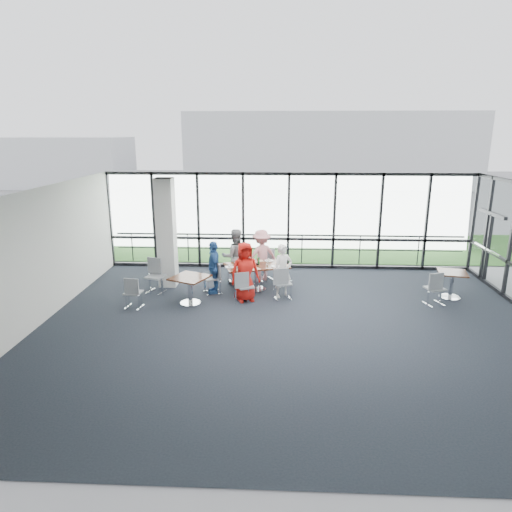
{
  "coord_description": "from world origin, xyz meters",
  "views": [
    {
      "loc": [
        -0.37,
        -9.87,
        4.47
      ],
      "look_at": [
        -0.95,
        2.42,
        1.1
      ],
      "focal_mm": 32.0,
      "sensor_mm": 36.0,
      "label": 1
    }
  ],
  "objects_px": {
    "diner_near_left": "(245,272)",
    "chair_spare_la": "(133,293)",
    "side_table_left": "(190,281)",
    "chair_main_end": "(212,278)",
    "chair_main_nr": "(283,283)",
    "chair_main_nl": "(245,286)",
    "chair_spare_lb": "(155,277)",
    "diner_near_right": "(283,271)",
    "side_table_right": "(452,277)",
    "chair_main_fr": "(265,266)",
    "diner_far_right": "(261,255)",
    "diner_end": "(214,267)",
    "structural_column": "(166,233)",
    "chair_main_fl": "(236,269)",
    "main_table": "(256,269)",
    "chair_spare_r": "(435,288)",
    "diner_far_left": "(235,256)"
  },
  "relations": [
    {
      "from": "diner_far_right",
      "to": "chair_main_nl",
      "type": "relative_size",
      "value": 1.88
    },
    {
      "from": "diner_far_right",
      "to": "chair_main_nr",
      "type": "bearing_deg",
      "value": 85.15
    },
    {
      "from": "side_table_right",
      "to": "chair_main_fr",
      "type": "relative_size",
      "value": 0.98
    },
    {
      "from": "chair_main_nl",
      "to": "diner_near_left",
      "type": "bearing_deg",
      "value": 72.5
    },
    {
      "from": "side_table_right",
      "to": "chair_spare_lb",
      "type": "bearing_deg",
      "value": 179.75
    },
    {
      "from": "chair_main_nr",
      "to": "chair_main_nl",
      "type": "bearing_deg",
      "value": 178.78
    },
    {
      "from": "side_table_left",
      "to": "chair_main_end",
      "type": "distance_m",
      "value": 0.99
    },
    {
      "from": "main_table",
      "to": "diner_end",
      "type": "xyz_separation_m",
      "value": [
        -1.19,
        -0.32,
        0.15
      ]
    },
    {
      "from": "side_table_left",
      "to": "chair_spare_r",
      "type": "distance_m",
      "value": 6.51
    },
    {
      "from": "structural_column",
      "to": "diner_far_right",
      "type": "distance_m",
      "value": 2.94
    },
    {
      "from": "diner_far_right",
      "to": "chair_spare_la",
      "type": "xyz_separation_m",
      "value": [
        -3.25,
        -2.47,
        -0.38
      ]
    },
    {
      "from": "structural_column",
      "to": "chair_main_nr",
      "type": "xyz_separation_m",
      "value": [
        3.4,
        -0.99,
        -1.15
      ]
    },
    {
      "from": "diner_far_right",
      "to": "diner_end",
      "type": "xyz_separation_m",
      "value": [
        -1.3,
        -1.22,
        -0.04
      ]
    },
    {
      "from": "diner_far_right",
      "to": "chair_spare_la",
      "type": "bearing_deg",
      "value": 10.57
    },
    {
      "from": "structural_column",
      "to": "chair_main_end",
      "type": "xyz_separation_m",
      "value": [
        1.41,
        -0.64,
        -1.15
      ]
    },
    {
      "from": "diner_near_left",
      "to": "diner_end",
      "type": "bearing_deg",
      "value": 126.88
    },
    {
      "from": "diner_near_left",
      "to": "diner_end",
      "type": "distance_m",
      "value": 1.09
    },
    {
      "from": "structural_column",
      "to": "chair_main_nl",
      "type": "bearing_deg",
      "value": -27.6
    },
    {
      "from": "chair_spare_r",
      "to": "chair_main_nr",
      "type": "bearing_deg",
      "value": 158.05
    },
    {
      "from": "diner_near_left",
      "to": "chair_main_nr",
      "type": "distance_m",
      "value": 1.1
    },
    {
      "from": "structural_column",
      "to": "chair_main_nl",
      "type": "distance_m",
      "value": 2.94
    },
    {
      "from": "structural_column",
      "to": "main_table",
      "type": "distance_m",
      "value": 2.84
    },
    {
      "from": "diner_end",
      "to": "chair_main_nr",
      "type": "distance_m",
      "value": 2.01
    },
    {
      "from": "side_table_right",
      "to": "diner_far_right",
      "type": "height_order",
      "value": "diner_far_right"
    },
    {
      "from": "diner_end",
      "to": "chair_spare_r",
      "type": "bearing_deg",
      "value": 70.09
    },
    {
      "from": "chair_main_fr",
      "to": "diner_far_right",
      "type": "bearing_deg",
      "value": -9.07
    },
    {
      "from": "chair_main_nl",
      "to": "side_table_left",
      "type": "bearing_deg",
      "value": 164.97
    },
    {
      "from": "diner_far_left",
      "to": "side_table_left",
      "type": "bearing_deg",
      "value": 44.43
    },
    {
      "from": "chair_main_fr",
      "to": "chair_spare_r",
      "type": "height_order",
      "value": "chair_spare_r"
    },
    {
      "from": "chair_spare_lb",
      "to": "diner_near_right",
      "type": "bearing_deg",
      "value": -164.77
    },
    {
      "from": "diner_end",
      "to": "chair_main_fr",
      "type": "distance_m",
      "value": 1.92
    },
    {
      "from": "structural_column",
      "to": "diner_near_left",
      "type": "distance_m",
      "value": 2.77
    },
    {
      "from": "diner_near_right",
      "to": "chair_spare_r",
      "type": "relative_size",
      "value": 1.65
    },
    {
      "from": "structural_column",
      "to": "chair_spare_la",
      "type": "bearing_deg",
      "value": -104.96
    },
    {
      "from": "diner_near_right",
      "to": "diner_far_right",
      "type": "relative_size",
      "value": 0.94
    },
    {
      "from": "side_table_left",
      "to": "diner_near_right",
      "type": "height_order",
      "value": "diner_near_right"
    },
    {
      "from": "structural_column",
      "to": "diner_end",
      "type": "xyz_separation_m",
      "value": [
        1.46,
        -0.6,
        -0.84
      ]
    },
    {
      "from": "diner_far_left",
      "to": "diner_end",
      "type": "distance_m",
      "value": 1.03
    },
    {
      "from": "diner_end",
      "to": "chair_spare_la",
      "type": "xyz_separation_m",
      "value": [
        -1.95,
        -1.25,
        -0.34
      ]
    },
    {
      "from": "chair_main_nr",
      "to": "chair_main_fl",
      "type": "distance_m",
      "value": 1.97
    },
    {
      "from": "diner_far_right",
      "to": "chair_main_end",
      "type": "distance_m",
      "value": 1.87
    },
    {
      "from": "diner_near_left",
      "to": "diner_end",
      "type": "height_order",
      "value": "diner_near_left"
    },
    {
      "from": "structural_column",
      "to": "chair_main_fr",
      "type": "height_order",
      "value": "structural_column"
    },
    {
      "from": "diner_end",
      "to": "chair_spare_r",
      "type": "height_order",
      "value": "diner_end"
    },
    {
      "from": "chair_main_fr",
      "to": "diner_near_right",
      "type": "bearing_deg",
      "value": 80.59
    },
    {
      "from": "diner_end",
      "to": "chair_main_end",
      "type": "height_order",
      "value": "diner_end"
    },
    {
      "from": "chair_main_nl",
      "to": "chair_main_end",
      "type": "xyz_separation_m",
      "value": [
        -0.98,
        0.61,
        0.02
      ]
    },
    {
      "from": "diner_near_left",
      "to": "chair_spare_la",
      "type": "distance_m",
      "value": 2.98
    },
    {
      "from": "chair_spare_lb",
      "to": "chair_main_end",
      "type": "bearing_deg",
      "value": -161.14
    },
    {
      "from": "diner_far_left",
      "to": "chair_main_end",
      "type": "distance_m",
      "value": 1.15
    }
  ]
}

